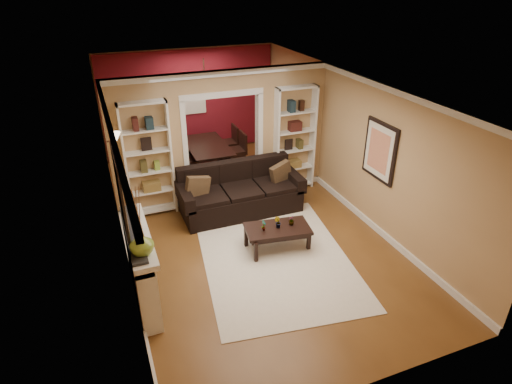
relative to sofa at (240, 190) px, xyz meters
name	(u,v)px	position (x,y,z in m)	size (l,w,h in m)	color
floor	(244,222)	(-0.10, -0.45, -0.48)	(8.00, 8.00, 0.00)	brown
ceiling	(241,84)	(-0.10, -0.45, 2.22)	(8.00, 8.00, 0.00)	white
wall_back	(190,102)	(-0.10, 3.55, 0.87)	(8.00, 8.00, 0.00)	tan
wall_front	(373,300)	(-0.10, -4.45, 0.87)	(8.00, 8.00, 0.00)	tan
wall_left	(114,178)	(-2.35, -0.45, 0.87)	(8.00, 8.00, 0.00)	tan
wall_right	(349,143)	(2.15, -0.45, 0.87)	(8.00, 8.00, 0.00)	tan
partition_wall	(223,137)	(-0.10, 0.75, 0.87)	(4.50, 0.15, 2.70)	tan
red_back_panel	(191,104)	(-0.10, 3.52, 0.84)	(4.44, 0.04, 2.64)	maroon
dining_window	(190,95)	(-0.10, 3.48, 1.07)	(0.78, 0.03, 0.98)	#8CA5CC
area_rug	(275,257)	(0.01, -1.72, -0.48)	(2.41, 3.38, 0.01)	white
sofa	(240,190)	(0.00, 0.00, 0.00)	(2.46, 1.06, 0.96)	black
pillow_left	(197,188)	(-0.87, -0.02, 0.22)	(0.46, 0.13, 0.46)	brown
pillow_right	(281,174)	(0.87, -0.02, 0.22)	(0.45, 0.13, 0.45)	brown
coffee_table	(277,238)	(0.16, -1.47, -0.27)	(1.11, 0.60, 0.42)	black
plant_left	(264,225)	(-0.10, -1.47, 0.04)	(0.11, 0.07, 0.20)	#336626
plant_center	(278,223)	(0.16, -1.47, 0.04)	(0.11, 0.09, 0.20)	#336626
plant_right	(291,220)	(0.42, -1.47, 0.03)	(0.10, 0.10, 0.18)	#336626
bookshelf_left	(148,160)	(-1.65, 0.58, 0.67)	(0.90, 0.30, 2.30)	white
bookshelf_right	(294,140)	(1.45, 0.58, 0.67)	(0.90, 0.30, 2.30)	white
fireplace	(143,267)	(-2.19, -1.95, 0.10)	(0.32, 1.70, 1.16)	white
vase	(141,243)	(-2.19, -2.48, 0.84)	(0.31, 0.31, 0.32)	olive
mirror	(120,194)	(-2.33, -1.95, 1.32)	(0.03, 0.95, 1.10)	silver
wall_sconce	(112,139)	(-2.25, 0.10, 1.35)	(0.18, 0.18, 0.22)	#FFE0A5
framed_art	(379,151)	(2.11, -1.45, 1.07)	(0.04, 0.85, 1.05)	black
dining_table	(209,156)	(-0.01, 2.33, -0.18)	(0.96, 1.72, 0.60)	black
dining_chair_nw	(189,160)	(-0.56, 2.03, -0.08)	(0.39, 0.39, 0.80)	black
dining_chair_ne	(234,151)	(0.54, 2.03, -0.01)	(0.46, 0.46, 0.94)	black
dining_chair_sw	(184,150)	(-0.56, 2.63, -0.06)	(0.42, 0.42, 0.85)	black
dining_chair_se	(226,143)	(0.54, 2.63, -0.02)	(0.46, 0.46, 0.92)	black
chandelier	(202,88)	(-0.10, 2.25, 1.54)	(0.50, 0.50, 0.30)	#321E17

